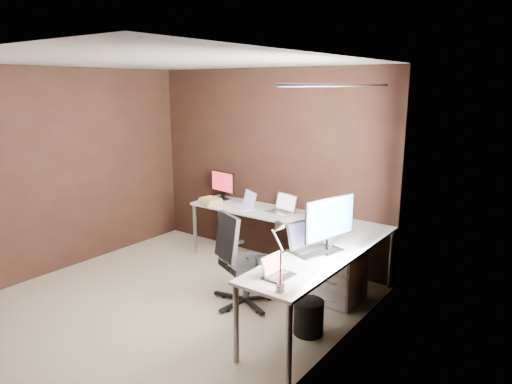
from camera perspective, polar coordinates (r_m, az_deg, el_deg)
room at (r=4.50m, az=-7.72°, el=0.21°), size 3.60×3.60×2.50m
desk at (r=5.11m, az=4.23°, el=-5.11°), size 2.65×2.25×0.73m
drawer_pedestal at (r=5.07m, az=10.53°, el=-10.03°), size 0.42×0.50×0.60m
monitor_left at (r=6.33m, az=-4.18°, el=1.06°), size 0.45×0.15×0.39m
monitor_right at (r=4.37m, az=9.24°, el=-3.59°), size 0.22×0.64×0.53m
laptop_white at (r=5.91m, az=-1.26°, el=-1.53°), size 0.38×0.35×0.21m
laptop_silver at (r=5.69m, az=3.36°, el=-2.07°), size 0.40×0.32×0.23m
laptop_black_big at (r=4.44m, az=6.73°, el=-6.49°), size 0.42×0.50×0.28m
laptop_black_small at (r=3.85m, az=2.57°, el=-9.91°), size 0.20×0.27×0.18m
book_stack at (r=6.10m, az=-5.70°, el=-1.16°), size 0.34×0.31×0.09m
mouse_left at (r=6.11m, az=-5.28°, el=-1.36°), size 0.10×0.08×0.04m
mouse_corner at (r=5.21m, az=7.50°, el=-4.03°), size 0.09×0.06×0.03m
desk_lamp at (r=3.55m, az=2.81°, el=-6.89°), size 0.18×0.21×0.53m
office_chair at (r=4.91m, az=-1.74°, el=-10.63°), size 0.57×0.61×1.01m
wastebasket at (r=4.45m, az=6.58°, el=-15.27°), size 0.33×0.33×0.33m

